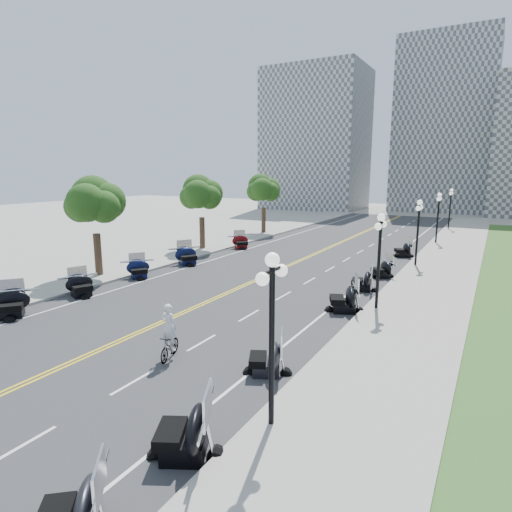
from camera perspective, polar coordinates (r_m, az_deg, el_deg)
The scene contains 49 objects.
ground at distance 23.54m, azimuth -7.73°, elevation -6.64°, with size 160.00×160.00×0.00m, color gray.
road at distance 31.78m, azimuth 3.17°, elevation -1.83°, with size 16.00×90.00×0.01m, color #333335.
centerline_yellow_a at distance 31.83m, azimuth 2.98°, elevation -1.79°, with size 0.12×90.00×0.00m, color yellow.
centerline_yellow_b at distance 31.73m, azimuth 3.37°, elevation -1.84°, with size 0.12×90.00×0.00m, color yellow.
edge_line_north at distance 29.61m, azimuth 14.37°, elevation -3.14°, with size 0.12×90.00×0.00m, color white.
edge_line_south at distance 35.01m, azimuth -6.26°, elevation -0.65°, with size 0.12×90.00×0.00m, color white.
lane_dash_3 at distance 13.92m, azimuth -28.74°, elevation -21.30°, with size 0.12×2.00×0.00m, color white.
lane_dash_4 at distance 16.01m, azimuth -16.13°, elevation -15.87°, with size 0.12×2.00×0.00m, color white.
lane_dash_5 at distance 18.73m, azimuth -7.25°, elevation -11.38°, with size 0.12×2.00×0.00m, color white.
lane_dash_6 at distance 21.84m, azimuth -0.94°, elevation -7.94°, with size 0.12×2.00×0.00m, color white.
lane_dash_7 at distance 25.21m, azimuth 3.67°, elevation -5.31°, with size 0.12×2.00×0.00m, color white.
lane_dash_8 at distance 28.74m, azimuth 7.14°, elevation -3.30°, with size 0.12×2.00×0.00m, color white.
lane_dash_9 at distance 32.38m, azimuth 9.84°, elevation -1.72°, with size 0.12×2.00×0.00m, color white.
lane_dash_10 at distance 36.09m, azimuth 11.98°, elevation -0.46°, with size 0.12×2.00×0.00m, color white.
lane_dash_11 at distance 39.86m, azimuth 13.71°, elevation 0.56°, with size 0.12×2.00×0.00m, color white.
lane_dash_12 at distance 43.68m, azimuth 15.15°, elevation 1.40°, with size 0.12×2.00×0.00m, color white.
lane_dash_13 at distance 47.52m, azimuth 16.36°, elevation 2.11°, with size 0.12×2.00×0.00m, color white.
lane_dash_14 at distance 51.39m, azimuth 17.38°, elevation 2.71°, with size 0.12×2.00×0.00m, color white.
lane_dash_15 at distance 55.27m, azimuth 18.26°, elevation 3.23°, with size 0.12×2.00×0.00m, color white.
lane_dash_16 at distance 59.17m, azimuth 19.03°, elevation 3.68°, with size 0.12×2.00×0.00m, color white.
lane_dash_17 at distance 63.09m, azimuth 19.70°, elevation 4.07°, with size 0.12×2.00×0.00m, color white.
lane_dash_18 at distance 67.01m, azimuth 20.30°, elevation 4.41°, with size 0.12×2.00×0.00m, color white.
lane_dash_19 at distance 70.94m, azimuth 20.83°, elevation 4.72°, with size 0.12×2.00×0.00m, color white.
sidewalk_north at distance 28.87m, azimuth 22.26°, elevation -3.87°, with size 5.00×90.00×0.15m, color #9E9991.
sidewalk_south at distance 37.49m, azimuth -11.37°, elevation 0.09°, with size 5.00×90.00×0.15m, color #9E9991.
distant_block_a at distance 86.04m, azimuth 8.00°, elevation 15.03°, with size 18.00×14.00×26.00m, color gray.
distant_block_b at distance 86.69m, azimuth 23.78°, elevation 15.51°, with size 16.00×12.00×30.00m, color gray.
street_lamp_1 at distance 11.93m, azimuth 2.11°, elevation -11.39°, with size 0.50×1.20×4.90m, color black, non-canonical shape.
street_lamp_2 at distance 22.84m, azimuth 16.05°, elevation -0.79°, with size 0.50×1.20×4.90m, color black, non-canonical shape.
street_lamp_3 at distance 34.48m, azimuth 20.74°, elevation 2.87°, with size 0.50×1.20×4.90m, color black, non-canonical shape.
street_lamp_4 at distance 46.31m, azimuth 23.06°, elevation 4.67°, with size 0.50×1.20×4.90m, color black, non-canonical shape.
street_lamp_5 at distance 58.20m, azimuth 24.44°, elevation 5.73°, with size 0.50×1.20×4.90m, color black, non-canonical shape.
tree_2 at distance 30.92m, azimuth -20.72°, elevation 6.01°, with size 4.80×4.80×9.20m, color #235619, non-canonical shape.
tree_3 at distance 39.69m, azimuth -7.30°, elevation 7.64°, with size 4.80×4.80×9.20m, color #235619, non-canonical shape.
tree_4 at distance 49.83m, azimuth 1.03°, elevation 8.45°, with size 4.80×4.80×9.20m, color #235619, non-canonical shape.
motorcycle_n_2 at distance 10.34m, azimuth -23.44°, elevation -28.69°, with size 2.00×2.00×1.40m, color black, non-canonical shape.
motorcycle_n_3 at distance 11.85m, azimuth -9.60°, elevation -21.78°, with size 2.17×2.17×1.52m, color black, non-canonical shape.
motorcycle_n_4 at distance 15.77m, azimuth 1.38°, elevation -13.20°, with size 1.90×1.90×1.33m, color black, non-canonical shape.
motorcycle_n_6 at distance 22.72m, azimuth 11.65°, elevation -5.40°, with size 2.20×2.20×1.54m, color black, non-canonical shape.
motorcycle_n_7 at distance 26.94m, azimuth 14.01°, elevation -3.05°, with size 1.97×1.97×1.38m, color black, non-canonical shape.
motorcycle_n_8 at distance 30.49m, azimuth 16.44°, elevation -1.59°, with size 1.87×1.87×1.31m, color black, non-canonical shape.
motorcycle_n_10 at distance 38.40m, azimuth 19.04°, elevation 0.88°, with size 1.95×1.95×1.37m, color black, non-canonical shape.
motorcycle_s_4 at distance 24.67m, azimuth -29.90°, elevation -5.45°, with size 2.11×2.11×1.48m, color black, non-canonical shape.
motorcycle_s_5 at distance 26.93m, azimuth -22.33°, elevation -3.59°, with size 1.96×1.96×1.37m, color black, non-canonical shape.
motorcycle_s_6 at distance 30.19m, azimuth -15.39°, elevation -1.61°, with size 1.94×1.94×1.36m, color black, non-canonical shape.
motorcycle_s_7 at distance 33.66m, azimuth -9.18°, elevation 0.11°, with size 2.19×2.19×1.53m, color black, non-canonical shape.
motorcycle_s_9 at distance 40.27m, azimuth -2.02°, elevation 1.96°, with size 1.97×1.97×1.38m, color #590A0C, non-canonical shape.
bicycle at distance 17.33m, azimuth -11.44°, elevation -11.73°, with size 0.46×1.64×0.99m, color #A51414.
cyclist_rider at distance 16.82m, azimuth -11.63°, elevation -7.24°, with size 0.68×0.45×1.87m, color white.
Camera 1 is at (13.62, -17.80, 7.19)m, focal length 30.00 mm.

